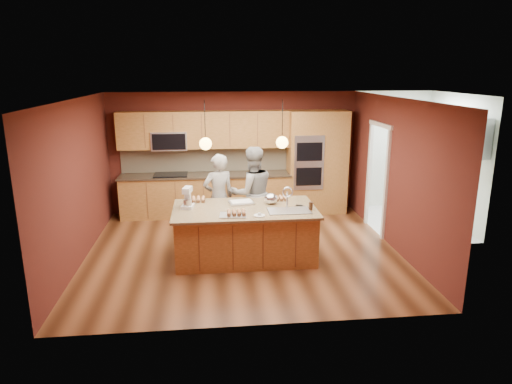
{
  "coord_description": "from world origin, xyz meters",
  "views": [
    {
      "loc": [
        -0.58,
        -7.65,
        3.16
      ],
      "look_at": [
        0.23,
        -0.1,
        1.12
      ],
      "focal_mm": 32.0,
      "sensor_mm": 36.0,
      "label": 1
    }
  ],
  "objects": [
    {
      "name": "sheet_cake",
      "position": [
        -0.02,
        -0.01,
        0.91
      ],
      "size": [
        0.46,
        0.37,
        0.05
      ],
      "rotation": [
        0.0,
        0.0,
        0.15
      ],
      "color": "silver",
      "rests_on": "island"
    },
    {
      "name": "wall_right",
      "position": [
        2.75,
        0.0,
        1.35
      ],
      "size": [
        0.0,
        5.0,
        5.0
      ],
      "primitive_type": "plane",
      "rotation": [
        1.57,
        0.0,
        -1.57
      ],
      "color": "#4F1D16",
      "rests_on": "ground"
    },
    {
      "name": "person_right",
      "position": [
        0.23,
        0.65,
        0.89
      ],
      "size": [
        0.99,
        0.84,
        1.79
      ],
      "primitive_type": "imported",
      "rotation": [
        0.0,
        0.0,
        3.35
      ],
      "color": "gray",
      "rests_on": "floor"
    },
    {
      "name": "cooling_rack",
      "position": [
        -0.21,
        -0.68,
        0.9
      ],
      "size": [
        0.45,
        0.34,
        0.02
      ],
      "primitive_type": "cube",
      "rotation": [
        0.0,
        0.0,
        -0.08
      ],
      "color": "silver",
      "rests_on": "island"
    },
    {
      "name": "mixing_bowl",
      "position": [
        0.49,
        -0.07,
        0.98
      ],
      "size": [
        0.24,
        0.24,
        0.2
      ],
      "primitive_type": "ellipsoid",
      "color": "silver",
      "rests_on": "island"
    },
    {
      "name": "person_left",
      "position": [
        -0.4,
        0.65,
        0.83
      ],
      "size": [
        0.7,
        0.57,
        1.66
      ],
      "primitive_type": "imported",
      "rotation": [
        0.0,
        0.0,
        3.47
      ],
      "color": "black",
      "rests_on": "floor"
    },
    {
      "name": "wall_left",
      "position": [
        -2.75,
        0.0,
        1.35
      ],
      "size": [
        0.0,
        5.0,
        5.0
      ],
      "primitive_type": "plane",
      "rotation": [
        1.57,
        0.0,
        1.57
      ],
      "color": "#4F1D16",
      "rests_on": "ground"
    },
    {
      "name": "cupcakes_left",
      "position": [
        -0.81,
        0.21,
        0.93
      ],
      "size": [
        0.34,
        0.26,
        0.08
      ],
      "primitive_type": null,
      "color": "tan",
      "rests_on": "island"
    },
    {
      "name": "stand_mixer",
      "position": [
        -0.94,
        -0.16,
        1.04
      ],
      "size": [
        0.24,
        0.29,
        0.36
      ],
      "rotation": [
        0.0,
        0.0,
        -0.21
      ],
      "color": "white",
      "rests_on": "island"
    },
    {
      "name": "pendant_left",
      "position": [
        -0.62,
        -0.28,
        2.0
      ],
      "size": [
        0.2,
        0.2,
        0.8
      ],
      "color": "black",
      "rests_on": "ceiling"
    },
    {
      "name": "floor",
      "position": [
        0.0,
        0.0,
        0.0
      ],
      "size": [
        5.5,
        5.5,
        0.0
      ],
      "primitive_type": "plane",
      "color": "#422311",
      "rests_on": "ground"
    },
    {
      "name": "tumbler",
      "position": [
        1.1,
        -0.5,
        0.96
      ],
      "size": [
        0.07,
        0.07,
        0.14
      ],
      "primitive_type": "cylinder",
      "color": "#382111",
      "rests_on": "island"
    },
    {
      "name": "island",
      "position": [
        0.03,
        -0.28,
        0.46
      ],
      "size": [
        2.42,
        1.36,
        1.27
      ],
      "color": "#8E5C24",
      "rests_on": "floor"
    },
    {
      "name": "doorway_trim",
      "position": [
        2.73,
        0.8,
        1.05
      ],
      "size": [
        0.08,
        1.11,
        2.2
      ],
      "primitive_type": null,
      "color": "silver",
      "rests_on": "wall_right"
    },
    {
      "name": "laundry_room",
      "position": [
        4.35,
        1.2,
        1.95
      ],
      "size": [
        2.6,
        2.7,
        2.7
      ],
      "color": "silver",
      "rests_on": "ground"
    },
    {
      "name": "pendant_right",
      "position": [
        0.64,
        -0.28,
        2.0
      ],
      "size": [
        0.2,
        0.2,
        0.8
      ],
      "color": "black",
      "rests_on": "ceiling"
    },
    {
      "name": "cabinet_run",
      "position": [
        -0.68,
        2.25,
        0.98
      ],
      "size": [
        3.74,
        0.64,
        2.3
      ],
      "color": "#8E5C24",
      "rests_on": "floor"
    },
    {
      "name": "cupcakes_right",
      "position": [
        0.67,
        0.15,
        0.92
      ],
      "size": [
        0.31,
        0.23,
        0.07
      ],
      "primitive_type": null,
      "color": "tan",
      "rests_on": "island"
    },
    {
      "name": "wall_back",
      "position": [
        0.0,
        2.5,
        1.35
      ],
      "size": [
        5.5,
        0.0,
        5.5
      ],
      "primitive_type": "plane",
      "rotation": [
        1.57,
        0.0,
        0.0
      ],
      "color": "#4F1D16",
      "rests_on": "ground"
    },
    {
      "name": "ceiling",
      "position": [
        0.0,
        0.0,
        2.7
      ],
      "size": [
        5.5,
        5.5,
        0.0
      ],
      "primitive_type": "plane",
      "rotation": [
        3.14,
        0.0,
        0.0
      ],
      "color": "silver",
      "rests_on": "ground"
    },
    {
      "name": "wall_front",
      "position": [
        0.0,
        -2.5,
        1.35
      ],
      "size": [
        5.5,
        0.0,
        5.5
      ],
      "primitive_type": "plane",
      "rotation": [
        -1.57,
        0.0,
        0.0
      ],
      "color": "#4F1D16",
      "rests_on": "ground"
    },
    {
      "name": "phone",
      "position": [
        0.96,
        -0.25,
        0.9
      ],
      "size": [
        0.13,
        0.1,
        0.01
      ],
      "primitive_type": "cube",
      "rotation": [
        0.0,
        0.0,
        -0.31
      ],
      "color": "black",
      "rests_on": "island"
    },
    {
      "name": "cupcakes_rack",
      "position": [
        -0.15,
        -0.68,
        0.94
      ],
      "size": [
        0.32,
        0.24,
        0.07
      ],
      "primitive_type": null,
      "color": "tan",
      "rests_on": "island"
    },
    {
      "name": "plate",
      "position": [
        0.21,
        -0.74,
        0.9
      ],
      "size": [
        0.19,
        0.19,
        0.01
      ],
      "primitive_type": "cylinder",
      "color": "silver",
      "rests_on": "island"
    },
    {
      "name": "oven_column",
      "position": [
        1.85,
        2.19,
        1.15
      ],
      "size": [
        1.3,
        0.62,
        2.3
      ],
      "color": "#8E5C24",
      "rests_on": "floor"
    },
    {
      "name": "dryer",
      "position": [
        4.2,
        1.53,
        0.48
      ],
      "size": [
        0.66,
        0.67,
        0.95
      ],
      "primitive_type": "cube",
      "rotation": [
        0.0,
        0.0,
        0.11
      ],
      "color": "white",
      "rests_on": "floor"
    },
    {
      "name": "washer",
      "position": [
        4.23,
        0.94,
        0.5
      ],
      "size": [
        0.74,
        0.76,
        0.99
      ],
      "primitive_type": "cube",
      "rotation": [
        0.0,
        0.0,
        0.22
      ],
      "color": "white",
      "rests_on": "floor"
    }
  ]
}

